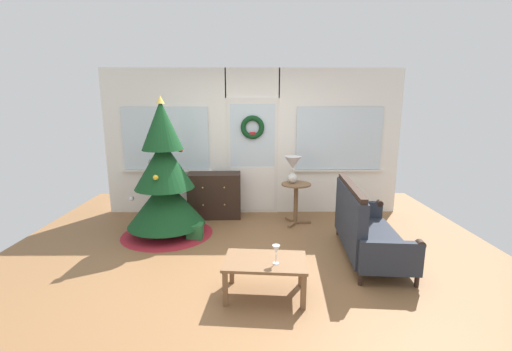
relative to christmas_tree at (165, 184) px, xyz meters
The scene contains 10 objects.
ground_plane 1.80m from the christmas_tree, 36.87° to the right, with size 6.76×6.76×0.00m, color brown.
back_wall_with_door 1.78m from the christmas_tree, 40.36° to the left, with size 5.20×0.19×2.55m.
christmas_tree is the anchor object (origin of this frame).
dresser_cabinet 1.11m from the christmas_tree, 51.83° to the left, with size 0.91×0.47×0.78m.
settee_sofa 2.88m from the christmas_tree, 16.27° to the right, with size 0.83×1.66×0.96m.
side_table 2.08m from the christmas_tree, 12.73° to the left, with size 0.50×0.48×0.68m.
table_lamp 2.02m from the christmas_tree, 14.21° to the left, with size 0.28×0.28×0.44m.
coffee_table 2.28m from the christmas_tree, 50.06° to the right, with size 0.88×0.59×0.39m.
wine_glass 2.38m from the christmas_tree, 49.38° to the right, with size 0.08×0.08×0.20m.
gift_box 0.83m from the christmas_tree, 23.51° to the right, with size 0.23×0.21×0.23m, color #266633.
Camera 1 is at (0.01, -3.97, 1.95)m, focal length 24.01 mm.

